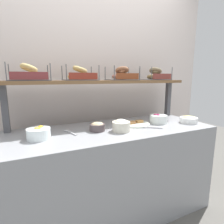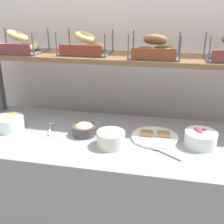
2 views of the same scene
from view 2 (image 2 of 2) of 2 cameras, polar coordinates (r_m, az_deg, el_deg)
back_wall at (r=2.05m, az=2.78°, el=10.72°), size 3.05×0.06×2.40m
deli_counter at (r=1.88m, az=-0.39°, el=-16.67°), size 1.85×0.70×0.85m
upper_shelf at (r=1.76m, az=1.38°, el=11.04°), size 1.81×0.32×0.03m
bowl_potato_salad at (r=1.53m, az=-0.24°, el=-5.17°), size 0.16×0.16×0.11m
bowl_beet_salad at (r=1.61m, az=17.62°, el=-5.11°), size 0.18×0.18×0.09m
bowl_fruit_salad at (r=1.84m, az=-20.15°, el=-2.03°), size 0.17×0.17×0.10m
bowl_hummus at (r=1.66m, az=-5.72°, el=-3.48°), size 0.14×0.14×0.08m
serving_plate_white at (r=1.65m, az=8.72°, el=-5.02°), size 0.27×0.27×0.04m
serving_spoon_near_plate at (r=1.80m, az=-12.36°, el=-2.90°), size 0.07×0.17×0.01m
serving_spoon_by_edge at (r=1.51m, az=10.25°, el=-7.89°), size 0.16×0.11×0.01m
bagel_basket_plain at (r=1.96m, az=-18.60°, el=12.86°), size 0.33×0.24×0.15m
bagel_basket_sesame at (r=1.82m, az=-5.45°, el=13.23°), size 0.31×0.26×0.14m
bagel_basket_cinnamon_raisin at (r=1.71m, az=8.67°, el=12.57°), size 0.30×0.26×0.14m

